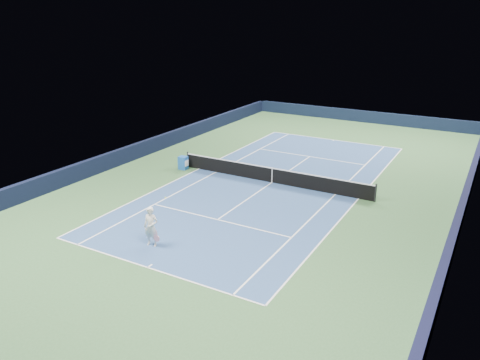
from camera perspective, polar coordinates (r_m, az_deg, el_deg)
The scene contains 19 objects.
ground at distance 29.26m, azimuth 3.91°, elevation -0.31°, with size 40.00×40.00×0.00m, color #325930.
wall_far at distance 47.16m, azimuth 14.56°, elevation 7.54°, with size 22.00×0.35×1.10m, color black.
wall_right at distance 26.61m, azimuth 25.45°, elevation -3.10°, with size 0.35×40.00×1.10m, color black.
wall_left at distance 34.89m, azimuth -12.31°, elevation 3.55°, with size 0.35×40.00×1.10m, color black.
court_surface at distance 29.26m, azimuth 3.91°, elevation -0.30°, with size 10.97×23.77×0.01m, color navy.
baseline_far at distance 39.85m, azimuth 11.40°, elevation 4.82°, with size 10.97×0.08×0.00m, color white.
baseline_near at distance 20.16m, azimuth -11.21°, elevation -10.42°, with size 10.97×0.08×0.00m, color white.
sideline_doubles_right at distance 27.51m, azimuth 14.26°, elevation -2.21°, with size 0.08×23.77×0.00m, color white.
sideline_doubles_left at distance 31.86m, azimuth -5.00°, elevation 1.37°, with size 0.08×23.77×0.00m, color white.
sideline_singles_right at distance 27.86m, azimuth 11.56°, elevation -1.72°, with size 0.08×23.77×0.00m, color white.
sideline_singles_left at distance 31.14m, azimuth -2.92°, elevation 0.98°, with size 0.08×23.77×0.00m, color white.
service_line_far at distance 34.86m, azimuth 8.50°, elevation 2.85°, with size 8.23×0.08×0.00m, color white.
service_line_near at distance 24.06m, azimuth -2.76°, elevation -4.85°, with size 8.23×0.08×0.00m, color white.
center_service_line at distance 29.26m, azimuth 3.91°, elevation -0.29°, with size 0.08×12.80×0.00m, color white.
center_mark_far at distance 39.71m, azimuth 11.33°, elevation 4.77°, with size 0.08×0.30×0.00m, color white.
center_mark_near at distance 20.26m, azimuth -10.93°, elevation -10.24°, with size 0.08×0.30×0.00m, color white.
tennis_net at distance 29.09m, azimuth 3.94°, elevation 0.62°, with size 12.90×0.10×1.07m.
sponsor_cube at distance 31.80m, azimuth -6.94°, elevation 2.09°, with size 0.60×0.53×0.89m.
tennis_player at distance 21.48m, azimuth -10.78°, elevation -5.62°, with size 0.87×1.33×2.05m.
Camera 1 is at (11.76, -24.85, 10.01)m, focal length 35.00 mm.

